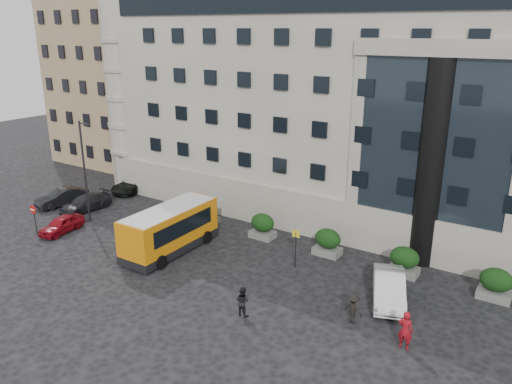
{
  "coord_description": "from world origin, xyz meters",
  "views": [
    {
      "loc": [
        19.34,
        -20.43,
        14.62
      ],
      "look_at": [
        3.3,
        3.77,
        5.0
      ],
      "focal_mm": 35.0,
      "sensor_mm": 36.0,
      "label": 1
    }
  ],
  "objects_px": {
    "minibus": "(170,228)",
    "parked_car_b": "(62,197)",
    "hedge_b": "(263,226)",
    "no_entry_sign": "(34,214)",
    "hedge_e": "(496,284)",
    "parked_car_d": "(133,184)",
    "white_taxi": "(389,288)",
    "hedge_c": "(328,242)",
    "hedge_a": "(207,212)",
    "bus_stop_sign": "(296,242)",
    "street_lamp": "(85,168)",
    "pedestrian_b": "(242,301)",
    "parked_car_c": "(86,203)",
    "parked_car_a": "(62,224)",
    "pedestrian_c": "(353,309)",
    "hedge_d": "(404,261)",
    "pedestrian_a": "(405,330)",
    "red_truck": "(175,174)"
  },
  "relations": [
    {
      "from": "minibus",
      "to": "parked_car_b",
      "type": "bearing_deg",
      "value": 172.04
    },
    {
      "from": "hedge_b",
      "to": "no_entry_sign",
      "type": "bearing_deg",
      "value": -148.1
    },
    {
      "from": "hedge_b",
      "to": "hedge_e",
      "type": "height_order",
      "value": "same"
    },
    {
      "from": "parked_car_d",
      "to": "white_taxi",
      "type": "distance_m",
      "value": 27.3
    },
    {
      "from": "no_entry_sign",
      "to": "parked_car_b",
      "type": "relative_size",
      "value": 0.53
    },
    {
      "from": "no_entry_sign",
      "to": "hedge_c",
      "type": "bearing_deg",
      "value": 24.49
    },
    {
      "from": "hedge_a",
      "to": "bus_stop_sign",
      "type": "relative_size",
      "value": 0.73
    },
    {
      "from": "street_lamp",
      "to": "pedestrian_b",
      "type": "bearing_deg",
      "value": -14.01
    },
    {
      "from": "hedge_b",
      "to": "parked_car_d",
      "type": "bearing_deg",
      "value": 171.43
    },
    {
      "from": "parked_car_d",
      "to": "pedestrian_b",
      "type": "bearing_deg",
      "value": -38.86
    },
    {
      "from": "hedge_a",
      "to": "bus_stop_sign",
      "type": "distance_m",
      "value": 9.94
    },
    {
      "from": "street_lamp",
      "to": "white_taxi",
      "type": "xyz_separation_m",
      "value": [
        23.82,
        1.28,
        -3.58
      ]
    },
    {
      "from": "white_taxi",
      "to": "pedestrian_b",
      "type": "height_order",
      "value": "pedestrian_b"
    },
    {
      "from": "no_entry_sign",
      "to": "parked_car_c",
      "type": "distance_m",
      "value": 5.69
    },
    {
      "from": "pedestrian_b",
      "to": "white_taxi",
      "type": "bearing_deg",
      "value": -133.69
    },
    {
      "from": "hedge_c",
      "to": "bus_stop_sign",
      "type": "height_order",
      "value": "bus_stop_sign"
    },
    {
      "from": "parked_car_a",
      "to": "parked_car_b",
      "type": "xyz_separation_m",
      "value": [
        -5.13,
        3.78,
        0.11
      ]
    },
    {
      "from": "minibus",
      "to": "parked_car_a",
      "type": "distance_m",
      "value": 9.37
    },
    {
      "from": "hedge_b",
      "to": "pedestrian_c",
      "type": "height_order",
      "value": "hedge_b"
    },
    {
      "from": "hedge_d",
      "to": "white_taxi",
      "type": "xyz_separation_m",
      "value": [
        0.28,
        -3.52,
        -0.14
      ]
    },
    {
      "from": "hedge_b",
      "to": "street_lamp",
      "type": "xyz_separation_m",
      "value": [
        -13.14,
        -4.8,
        3.44
      ]
    },
    {
      "from": "hedge_d",
      "to": "parked_car_b",
      "type": "distance_m",
      "value": 28.84
    },
    {
      "from": "white_taxi",
      "to": "pedestrian_a",
      "type": "relative_size",
      "value": 2.43
    },
    {
      "from": "hedge_c",
      "to": "minibus",
      "type": "height_order",
      "value": "minibus"
    },
    {
      "from": "hedge_a",
      "to": "pedestrian_c",
      "type": "height_order",
      "value": "hedge_a"
    },
    {
      "from": "bus_stop_sign",
      "to": "pedestrian_a",
      "type": "bearing_deg",
      "value": -28.24
    },
    {
      "from": "hedge_b",
      "to": "parked_car_b",
      "type": "height_order",
      "value": "hedge_b"
    },
    {
      "from": "parked_car_d",
      "to": "pedestrian_c",
      "type": "relative_size",
      "value": 2.94
    },
    {
      "from": "hedge_a",
      "to": "red_truck",
      "type": "xyz_separation_m",
      "value": [
        -8.31,
        5.53,
        0.37
      ]
    },
    {
      "from": "no_entry_sign",
      "to": "parked_car_d",
      "type": "relative_size",
      "value": 0.49
    },
    {
      "from": "hedge_c",
      "to": "parked_car_d",
      "type": "height_order",
      "value": "hedge_c"
    },
    {
      "from": "parked_car_a",
      "to": "pedestrian_a",
      "type": "height_order",
      "value": "pedestrian_a"
    },
    {
      "from": "hedge_c",
      "to": "no_entry_sign",
      "type": "distance_m",
      "value": 21.33
    },
    {
      "from": "bus_stop_sign",
      "to": "parked_car_a",
      "type": "bearing_deg",
      "value": -165.0
    },
    {
      "from": "hedge_a",
      "to": "hedge_e",
      "type": "height_order",
      "value": "same"
    },
    {
      "from": "parked_car_b",
      "to": "pedestrian_b",
      "type": "distance_m",
      "value": 23.56
    },
    {
      "from": "hedge_a",
      "to": "minibus",
      "type": "xyz_separation_m",
      "value": [
        1.2,
        -5.39,
        0.77
      ]
    },
    {
      "from": "minibus",
      "to": "parked_car_d",
      "type": "distance_m",
      "value": 14.34
    },
    {
      "from": "parked_car_c",
      "to": "pedestrian_a",
      "type": "height_order",
      "value": "pedestrian_a"
    },
    {
      "from": "bus_stop_sign",
      "to": "parked_car_c",
      "type": "bearing_deg",
      "value": -178.32
    },
    {
      "from": "hedge_b",
      "to": "white_taxi",
      "type": "height_order",
      "value": "hedge_b"
    },
    {
      "from": "hedge_c",
      "to": "parked_car_c",
      "type": "distance_m",
      "value": 20.92
    },
    {
      "from": "hedge_b",
      "to": "parked_car_c",
      "type": "height_order",
      "value": "hedge_b"
    },
    {
      "from": "hedge_b",
      "to": "pedestrian_b",
      "type": "height_order",
      "value": "hedge_b"
    },
    {
      "from": "red_truck",
      "to": "parked_car_a",
      "type": "bearing_deg",
      "value": -85.02
    },
    {
      "from": "hedge_c",
      "to": "pedestrian_b",
      "type": "distance_m",
      "value": 9.26
    },
    {
      "from": "parked_car_d",
      "to": "white_taxi",
      "type": "xyz_separation_m",
      "value": [
        26.65,
        -5.93,
        0.13
      ]
    },
    {
      "from": "hedge_b",
      "to": "pedestrian_a",
      "type": "distance_m",
      "value": 14.77
    },
    {
      "from": "hedge_e",
      "to": "pedestrian_c",
      "type": "height_order",
      "value": "hedge_e"
    },
    {
      "from": "minibus",
      "to": "pedestrian_a",
      "type": "xyz_separation_m",
      "value": [
        16.8,
        -1.97,
        -0.71
      ]
    }
  ]
}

